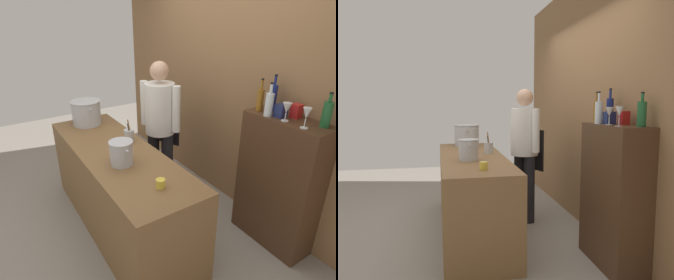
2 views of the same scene
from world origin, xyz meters
The scene contains 17 objects.
ground_plane centered at (0.00, 0.00, 0.00)m, with size 8.00×8.00×0.00m, color gray.
brick_back_panel centered at (0.00, 1.40, 1.50)m, with size 4.40×0.10×3.00m, color olive.
prep_counter centered at (0.00, 0.00, 0.45)m, with size 2.20×0.70×0.90m, color brown.
bar_cabinet centered at (1.01, 1.19, 0.65)m, with size 0.76×0.32×1.30m, color #472D1C.
chef centered at (-0.29, 0.69, 0.96)m, with size 0.49×0.40×1.66m.
stockpot_large centered at (-0.86, 0.01, 1.04)m, with size 0.41×0.35×0.29m.
stockpot_small centered at (0.27, -0.06, 1.01)m, with size 0.28×0.21×0.22m.
utensil_crock centered at (-0.13, 0.21, 0.97)m, with size 0.10×0.10×0.25m.
butter_jar centered at (0.78, 0.03, 0.94)m, with size 0.07×0.07×0.07m, color yellow.
wine_bottle_amber centered at (0.72, 1.14, 1.41)m, with size 0.06×0.06×0.30m.
wine_bottle_clear centered at (0.86, 1.09, 1.41)m, with size 0.07×0.07×0.30m.
wine_bottle_green centered at (1.29, 1.25, 1.41)m, with size 0.07×0.07×0.28m.
wine_bottle_cobalt centered at (0.77, 1.25, 1.43)m, with size 0.07×0.07×0.33m.
wine_glass_wide centered at (1.21, 1.09, 1.42)m, with size 0.07×0.07×0.17m.
wine_glass_short centered at (1.03, 1.11, 1.41)m, with size 0.07×0.07×0.16m.
spice_tin_red centered at (1.03, 1.25, 1.37)m, with size 0.08×0.08×0.12m, color red.
spice_tin_navy centered at (0.94, 1.16, 1.36)m, with size 0.09×0.09×0.11m, color navy.
Camera 2 is at (3.73, -0.36, 1.52)m, focal length 35.88 mm.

